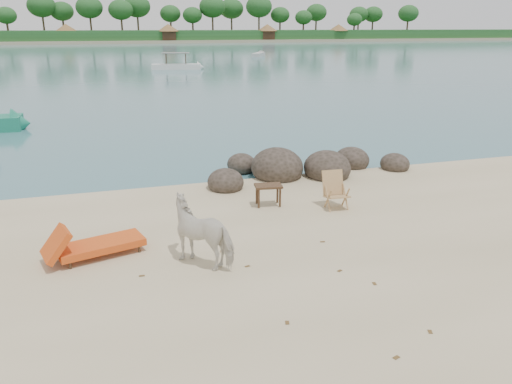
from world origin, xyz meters
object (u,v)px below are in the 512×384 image
Objects in this scene: cow at (205,232)px; side_table at (268,196)px; lounge_chair at (101,242)px; boulders at (301,168)px; deck_chair at (337,192)px.

side_table is at bearing -173.08° from cow.
side_table is 4.26m from lounge_chair.
lounge_chair reaches higher than side_table.
deck_chair is at bearing -95.10° from boulders.
cow is 3.29m from side_table.
boulders reaches higher than side_table.
lounge_chair is at bearing -165.19° from deck_chair.
boulders is at bearing 88.72° from deck_chair.
boulders is 6.17m from cow.
boulders is 7.25× the size of deck_chair.
boulders is at bearing 19.42° from lounge_chair.
cow reaches higher than side_table.
boulders is 9.83× the size of side_table.
side_table is (2.05, 2.54, -0.35)m from cow.
deck_chair reaches higher than lounge_chair.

